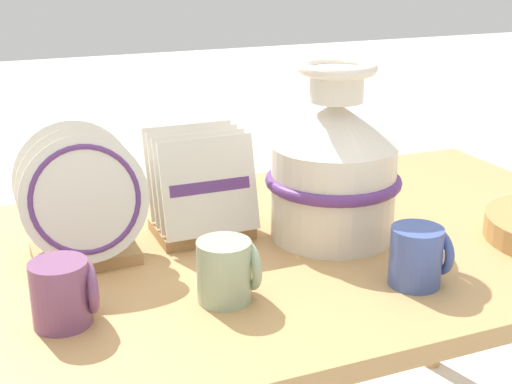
# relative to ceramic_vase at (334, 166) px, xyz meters

# --- Properties ---
(display_table) EXTENTS (1.56, 0.84, 0.66)m
(display_table) POSITION_rel_ceramic_vase_xyz_m (-0.16, 0.01, -0.21)
(display_table) COLOR tan
(display_table) RESTS_ON ground_plane
(ceramic_vase) EXTENTS (0.26, 0.26, 0.34)m
(ceramic_vase) POSITION_rel_ceramic_vase_xyz_m (0.00, 0.00, 0.00)
(ceramic_vase) COLOR silver
(ceramic_vase) RESTS_ON display_table
(dish_rack_round_plates) EXTENTS (0.22, 0.17, 0.24)m
(dish_rack_round_plates) POSITION_rel_ceramic_vase_xyz_m (-0.47, 0.07, -0.04)
(dish_rack_round_plates) COLOR tan
(dish_rack_round_plates) RESTS_ON display_table
(dish_rack_square_plates) EXTENTS (0.18, 0.16, 0.21)m
(dish_rack_square_plates) POSITION_rel_ceramic_vase_xyz_m (-0.23, 0.11, -0.06)
(dish_rack_square_plates) COLOR tan
(dish_rack_square_plates) RESTS_ON display_table
(mug_sage_glaze) EXTENTS (0.10, 0.09, 0.10)m
(mug_sage_glaze) POSITION_rel_ceramic_vase_xyz_m (-0.28, -0.17, -0.09)
(mug_sage_glaze) COLOR #9EB28E
(mug_sage_glaze) RESTS_ON display_table
(mug_cobalt_glaze) EXTENTS (0.10, 0.09, 0.10)m
(mug_cobalt_glaze) POSITION_rel_ceramic_vase_xyz_m (0.03, -0.24, -0.09)
(mug_cobalt_glaze) COLOR #42569E
(mug_cobalt_glaze) RESTS_ON display_table
(mug_plum_glaze) EXTENTS (0.10, 0.09, 0.10)m
(mug_plum_glaze) POSITION_rel_ceramic_vase_xyz_m (-0.54, -0.15, -0.09)
(mug_plum_glaze) COLOR #7A4770
(mug_plum_glaze) RESTS_ON display_table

